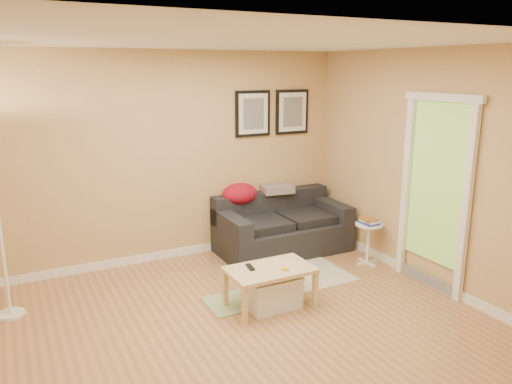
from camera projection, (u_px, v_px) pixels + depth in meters
floor at (245, 323)px, 4.77m from camera, size 4.50×4.50×0.00m
ceiling at (244, 41)px, 4.14m from camera, size 4.50×4.50×0.00m
wall_back at (175, 158)px, 6.18m from camera, size 4.50×0.00×4.50m
wall_front at (404, 271)px, 2.72m from camera, size 4.50×0.00×4.50m
wall_right at (429, 169)px, 5.45m from camera, size 0.00×4.00×4.00m
baseboard_back at (179, 252)px, 6.47m from camera, size 4.50×0.02×0.10m
baseboard_right at (419, 275)px, 5.75m from camera, size 0.02×4.00×0.10m
sofa at (283, 224)px, 6.57m from camera, size 1.70×0.90×0.75m
red_throw at (240, 194)px, 6.54m from camera, size 0.48×0.36×0.28m
plaid_throw at (277, 189)px, 6.76m from camera, size 0.45×0.32×0.10m
framed_print_left at (253, 114)px, 6.51m from camera, size 0.50×0.04×0.60m
framed_print_right at (292, 112)px, 6.78m from camera, size 0.50×0.04×0.60m
area_rug at (295, 277)px, 5.82m from camera, size 1.25×0.85×0.01m
green_runner at (240, 301)px, 5.22m from camera, size 0.70×0.50×0.01m
coffee_table at (270, 288)px, 5.04m from camera, size 0.94×0.67×0.43m
remote_control at (250, 267)px, 4.99m from camera, size 0.07×0.17×0.02m
tape_roll at (285, 269)px, 4.93m from camera, size 0.07×0.07×0.03m
storage_bin at (272, 291)px, 5.07m from camera, size 0.55×0.40×0.34m
side_table at (368, 244)px, 6.17m from camera, size 0.34×0.34×0.52m
book_stack at (369, 221)px, 6.10m from camera, size 0.24×0.28×0.07m
doorway at (434, 197)px, 5.36m from camera, size 0.12×1.01×2.13m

